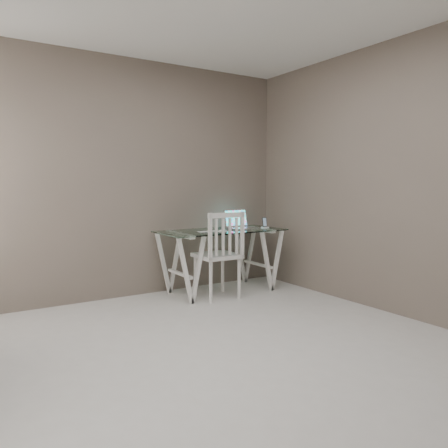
{
  "coord_description": "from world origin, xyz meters",
  "views": [
    {
      "loc": [
        -1.73,
        -2.53,
        1.3
      ],
      "look_at": [
        0.87,
        1.55,
        0.85
      ],
      "focal_mm": 35.0,
      "sensor_mm": 36.0,
      "label": 1
    }
  ],
  "objects": [
    {
      "name": "room",
      "position": [
        -0.06,
        0.02,
        1.72
      ],
      "size": [
        4.5,
        4.52,
        2.71
      ],
      "color": "#BCB9B5",
      "rests_on": "ground"
    },
    {
      "name": "desk",
      "position": [
        1.02,
        1.85,
        0.38
      ],
      "size": [
        1.5,
        0.7,
        0.75
      ],
      "color": "silver",
      "rests_on": "ground"
    },
    {
      "name": "chair",
      "position": [
        0.83,
        1.57,
        0.54
      ],
      "size": [
        0.46,
        0.46,
        0.99
      ],
      "rotation": [
        0.0,
        0.0,
        -0.03
      ],
      "color": "silver",
      "rests_on": "ground"
    },
    {
      "name": "laptop",
      "position": [
        1.32,
        1.91,
        0.8
      ],
      "size": [
        0.33,
        0.29,
        0.23
      ],
      "color": "silver",
      "rests_on": "desk"
    },
    {
      "name": "keyboard",
      "position": [
        0.78,
        1.76,
        0.75
      ],
      "size": [
        0.25,
        0.11,
        0.01
      ],
      "primitive_type": "cube",
      "color": "silver",
      "rests_on": "desk"
    },
    {
      "name": "mouse",
      "position": [
        0.87,
        1.59,
        0.77
      ],
      "size": [
        0.12,
        0.07,
        0.04
      ],
      "primitive_type": "ellipsoid",
      "color": "white",
      "rests_on": "desk"
    },
    {
      "name": "phone_dock",
      "position": [
        1.62,
        1.78,
        0.78
      ],
      "size": [
        0.07,
        0.07,
        0.13
      ],
      "color": "white",
      "rests_on": "desk"
    }
  ]
}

